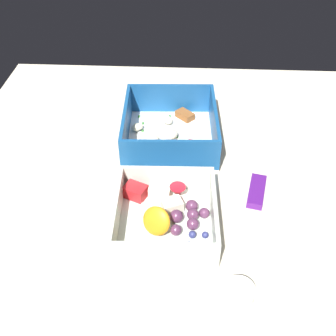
{
  "coord_description": "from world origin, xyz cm",
  "views": [
    {
      "loc": [
        50.32,
        0.89,
        47.74
      ],
      "look_at": [
        -0.76,
        -1.74,
        4.0
      ],
      "focal_mm": 44.18,
      "sensor_mm": 36.0,
      "label": 1
    }
  ],
  "objects": [
    {
      "name": "table_surface",
      "position": [
        0.0,
        0.0,
        1.0
      ],
      "size": [
        80.0,
        80.0,
        2.0
      ],
      "primitive_type": "cube",
      "color": "beige",
      "rests_on": "ground"
    },
    {
      "name": "paper_cup_liner",
      "position": [
        21.23,
        8.16,
        2.98
      ],
      "size": [
        3.85,
        3.85,
        1.96
      ],
      "primitive_type": "cylinder",
      "color": "white",
      "rests_on": "table_surface"
    },
    {
      "name": "fruit_bowl",
      "position": [
        9.08,
        -1.54,
        3.57
      ],
      "size": [
        15.83,
        14.96,
        5.01
      ],
      "rotation": [
        0.0,
        0.0,
        0.03
      ],
      "color": "silver",
      "rests_on": "table_surface"
    },
    {
      "name": "candy_bar",
      "position": [
        2.54,
        12.44,
        2.6
      ],
      "size": [
        7.36,
        3.87,
        1.2
      ],
      "primitive_type": "cube",
      "rotation": [
        0.0,
        0.0,
        -0.22
      ],
      "color": "#51197A",
      "rests_on": "table_surface"
    },
    {
      "name": "pasta_container",
      "position": [
        -10.89,
        -1.87,
        4.04
      ],
      "size": [
        19.16,
        17.28,
        6.51
      ],
      "rotation": [
        0.0,
        0.0,
        0.04
      ],
      "color": "white",
      "rests_on": "table_surface"
    }
  ]
}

